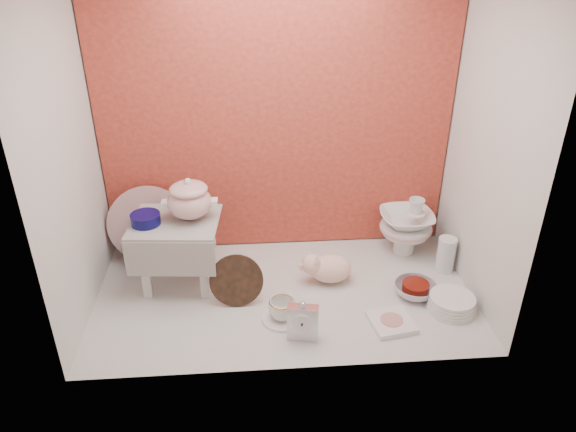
{
  "coord_description": "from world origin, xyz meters",
  "views": [
    {
      "loc": [
        -0.15,
        -2.14,
        1.6
      ],
      "look_at": [
        0.02,
        0.02,
        0.42
      ],
      "focal_mm": 34.0,
      "sensor_mm": 36.0,
      "label": 1
    }
  ],
  "objects_px": {
    "floral_platter": "(148,224)",
    "mantel_clock": "(303,321)",
    "porcelain_tower": "(406,225)",
    "soup_tureen": "(189,198)",
    "blue_white_vase": "(145,238)",
    "crystal_bowl": "(415,290)",
    "dinner_plate_stack": "(452,303)",
    "plush_pig": "(331,268)",
    "step_stool": "(178,252)",
    "gold_rim_teacup": "(282,309)"
  },
  "relations": [
    {
      "from": "step_stool",
      "to": "plush_pig",
      "type": "xyz_separation_m",
      "value": [
        0.74,
        -0.05,
        -0.1
      ]
    },
    {
      "from": "step_stool",
      "to": "crystal_bowl",
      "type": "xyz_separation_m",
      "value": [
        1.13,
        -0.2,
        -0.14
      ]
    },
    {
      "from": "soup_tureen",
      "to": "blue_white_vase",
      "type": "bearing_deg",
      "value": 143.65
    },
    {
      "from": "blue_white_vase",
      "to": "crystal_bowl",
      "type": "bearing_deg",
      "value": -17.51
    },
    {
      "from": "soup_tureen",
      "to": "mantel_clock",
      "type": "xyz_separation_m",
      "value": [
        0.49,
        -0.49,
        -0.36
      ]
    },
    {
      "from": "step_stool",
      "to": "gold_rim_teacup",
      "type": "relative_size",
      "value": 3.36
    },
    {
      "from": "floral_platter",
      "to": "crystal_bowl",
      "type": "distance_m",
      "value": 1.4
    },
    {
      "from": "plush_pig",
      "to": "floral_platter",
      "type": "bearing_deg",
      "value": -178.74
    },
    {
      "from": "plush_pig",
      "to": "step_stool",
      "type": "bearing_deg",
      "value": -165.0
    },
    {
      "from": "soup_tureen",
      "to": "step_stool",
      "type": "bearing_deg",
      "value": -164.46
    },
    {
      "from": "dinner_plate_stack",
      "to": "soup_tureen",
      "type": "bearing_deg",
      "value": 164.06
    },
    {
      "from": "step_stool",
      "to": "blue_white_vase",
      "type": "relative_size",
      "value": 1.55
    },
    {
      "from": "soup_tureen",
      "to": "floral_platter",
      "type": "bearing_deg",
      "value": 138.71
    },
    {
      "from": "blue_white_vase",
      "to": "porcelain_tower",
      "type": "bearing_deg",
      "value": -1.04
    },
    {
      "from": "plush_pig",
      "to": "dinner_plate_stack",
      "type": "distance_m",
      "value": 0.59
    },
    {
      "from": "mantel_clock",
      "to": "porcelain_tower",
      "type": "height_order",
      "value": "porcelain_tower"
    },
    {
      "from": "step_stool",
      "to": "plush_pig",
      "type": "height_order",
      "value": "step_stool"
    },
    {
      "from": "floral_platter",
      "to": "mantel_clock",
      "type": "distance_m",
      "value": 1.03
    },
    {
      "from": "porcelain_tower",
      "to": "dinner_plate_stack",
      "type": "bearing_deg",
      "value": -80.39
    },
    {
      "from": "gold_rim_teacup",
      "to": "dinner_plate_stack",
      "type": "height_order",
      "value": "gold_rim_teacup"
    },
    {
      "from": "dinner_plate_stack",
      "to": "mantel_clock",
      "type": "bearing_deg",
      "value": -168.39
    },
    {
      "from": "plush_pig",
      "to": "crystal_bowl",
      "type": "height_order",
      "value": "plush_pig"
    },
    {
      "from": "floral_platter",
      "to": "porcelain_tower",
      "type": "height_order",
      "value": "floral_platter"
    },
    {
      "from": "floral_platter",
      "to": "gold_rim_teacup",
      "type": "xyz_separation_m",
      "value": [
        0.66,
        -0.58,
        -0.14
      ]
    },
    {
      "from": "blue_white_vase",
      "to": "plush_pig",
      "type": "distance_m",
      "value": 0.99
    },
    {
      "from": "mantel_clock",
      "to": "plush_pig",
      "type": "height_order",
      "value": "mantel_clock"
    },
    {
      "from": "crystal_bowl",
      "to": "porcelain_tower",
      "type": "bearing_deg",
      "value": 82.95
    },
    {
      "from": "mantel_clock",
      "to": "crystal_bowl",
      "type": "xyz_separation_m",
      "value": [
        0.57,
        0.27,
        -0.07
      ]
    },
    {
      "from": "floral_platter",
      "to": "blue_white_vase",
      "type": "height_order",
      "value": "floral_platter"
    },
    {
      "from": "porcelain_tower",
      "to": "step_stool",
      "type": "bearing_deg",
      "value": -170.51
    },
    {
      "from": "floral_platter",
      "to": "plush_pig",
      "type": "distance_m",
      "value": 0.98
    },
    {
      "from": "crystal_bowl",
      "to": "soup_tureen",
      "type": "bearing_deg",
      "value": 168.32
    },
    {
      "from": "crystal_bowl",
      "to": "dinner_plate_stack",
      "type": "bearing_deg",
      "value": -41.9
    },
    {
      "from": "floral_platter",
      "to": "mantel_clock",
      "type": "bearing_deg",
      "value": -43.78
    },
    {
      "from": "blue_white_vase",
      "to": "mantel_clock",
      "type": "height_order",
      "value": "blue_white_vase"
    },
    {
      "from": "step_stool",
      "to": "mantel_clock",
      "type": "bearing_deg",
      "value": -34.78
    },
    {
      "from": "dinner_plate_stack",
      "to": "crystal_bowl",
      "type": "height_order",
      "value": "dinner_plate_stack"
    },
    {
      "from": "dinner_plate_stack",
      "to": "crystal_bowl",
      "type": "relative_size",
      "value": 1.12
    },
    {
      "from": "floral_platter",
      "to": "soup_tureen",
      "type": "bearing_deg",
      "value": -41.29
    },
    {
      "from": "crystal_bowl",
      "to": "blue_white_vase",
      "type": "bearing_deg",
      "value": 162.49
    },
    {
      "from": "plush_pig",
      "to": "dinner_plate_stack",
      "type": "height_order",
      "value": "plush_pig"
    },
    {
      "from": "step_stool",
      "to": "gold_rim_teacup",
      "type": "height_order",
      "value": "step_stool"
    },
    {
      "from": "floral_platter",
      "to": "porcelain_tower",
      "type": "xyz_separation_m",
      "value": [
        1.36,
        -0.05,
        -0.04
      ]
    },
    {
      "from": "soup_tureen",
      "to": "blue_white_vase",
      "type": "xyz_separation_m",
      "value": [
        -0.27,
        0.2,
        -0.32
      ]
    },
    {
      "from": "soup_tureen",
      "to": "floral_platter",
      "type": "distance_m",
      "value": 0.42
    },
    {
      "from": "blue_white_vase",
      "to": "porcelain_tower",
      "type": "relative_size",
      "value": 0.82
    },
    {
      "from": "floral_platter",
      "to": "crystal_bowl",
      "type": "bearing_deg",
      "value": -18.59
    },
    {
      "from": "plush_pig",
      "to": "crystal_bowl",
      "type": "xyz_separation_m",
      "value": [
        0.39,
        -0.15,
        -0.05
      ]
    },
    {
      "from": "blue_white_vase",
      "to": "porcelain_tower",
      "type": "xyz_separation_m",
      "value": [
        1.38,
        -0.03,
        0.03
      ]
    },
    {
      "from": "crystal_bowl",
      "to": "plush_pig",
      "type": "bearing_deg",
      "value": 159.58
    }
  ]
}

